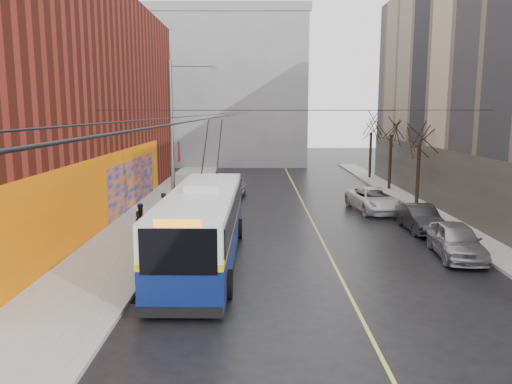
{
  "coord_description": "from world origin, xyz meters",
  "views": [
    {
      "loc": [
        -1.77,
        -16.89,
        6.36
      ],
      "look_at": [
        -1.78,
        6.36,
        2.58
      ],
      "focal_mm": 35.0,
      "sensor_mm": 36.0,
      "label": 1
    }
  ],
  "objects_px": {
    "parked_car_a": "(456,240)",
    "trolleybus": "(203,225)",
    "parked_car_b": "(420,218)",
    "pedestrian_a": "(165,209)",
    "tree_mid": "(392,125)",
    "streetlight_pole": "(175,139)",
    "parked_car_c": "(374,200)",
    "following_car": "(231,188)",
    "pedestrian_b": "(141,219)",
    "tree_near": "(420,132)",
    "tree_far": "(371,124)"
  },
  "relations": [
    {
      "from": "following_car",
      "to": "tree_near",
      "type": "bearing_deg",
      "value": -9.57
    },
    {
      "from": "trolleybus",
      "to": "pedestrian_a",
      "type": "xyz_separation_m",
      "value": [
        -2.77,
        6.49,
        -0.61
      ]
    },
    {
      "from": "following_car",
      "to": "trolleybus",
      "type": "bearing_deg",
      "value": -86.14
    },
    {
      "from": "tree_mid",
      "to": "parked_car_c",
      "type": "height_order",
      "value": "tree_mid"
    },
    {
      "from": "tree_far",
      "to": "pedestrian_a",
      "type": "relative_size",
      "value": 3.69
    },
    {
      "from": "tree_mid",
      "to": "trolleybus",
      "type": "bearing_deg",
      "value": -123.72
    },
    {
      "from": "tree_mid",
      "to": "tree_far",
      "type": "xyz_separation_m",
      "value": [
        0.0,
        7.0,
        -0.11
      ]
    },
    {
      "from": "streetlight_pole",
      "to": "parked_car_a",
      "type": "bearing_deg",
      "value": -23.41
    },
    {
      "from": "trolleybus",
      "to": "parked_car_b",
      "type": "distance_m",
      "value": 12.43
    },
    {
      "from": "parked_car_b",
      "to": "trolleybus",
      "type": "bearing_deg",
      "value": -154.15
    },
    {
      "from": "tree_far",
      "to": "parked_car_b",
      "type": "height_order",
      "value": "tree_far"
    },
    {
      "from": "streetlight_pole",
      "to": "pedestrian_a",
      "type": "distance_m",
      "value": 3.86
    },
    {
      "from": "streetlight_pole",
      "to": "parked_car_b",
      "type": "xyz_separation_m",
      "value": [
        13.14,
        -0.81,
        -4.15
      ]
    },
    {
      "from": "parked_car_b",
      "to": "streetlight_pole",
      "type": "bearing_deg",
      "value": 175.02
    },
    {
      "from": "parked_car_c",
      "to": "pedestrian_a",
      "type": "bearing_deg",
      "value": -167.97
    },
    {
      "from": "parked_car_a",
      "to": "pedestrian_b",
      "type": "xyz_separation_m",
      "value": [
        -14.57,
        3.42,
        0.2
      ]
    },
    {
      "from": "streetlight_pole",
      "to": "following_car",
      "type": "distance_m",
      "value": 10.51
    },
    {
      "from": "streetlight_pole",
      "to": "parked_car_c",
      "type": "height_order",
      "value": "streetlight_pole"
    },
    {
      "from": "tree_mid",
      "to": "pedestrian_b",
      "type": "height_order",
      "value": "tree_mid"
    },
    {
      "from": "pedestrian_a",
      "to": "tree_mid",
      "type": "bearing_deg",
      "value": -34.98
    },
    {
      "from": "pedestrian_b",
      "to": "streetlight_pole",
      "type": "bearing_deg",
      "value": 13.74
    },
    {
      "from": "parked_car_a",
      "to": "pedestrian_b",
      "type": "relative_size",
      "value": 2.77
    },
    {
      "from": "parked_car_a",
      "to": "parked_car_c",
      "type": "xyz_separation_m",
      "value": [
        -1.2,
        10.19,
        -0.02
      ]
    },
    {
      "from": "tree_near",
      "to": "trolleybus",
      "type": "relative_size",
      "value": 0.51
    },
    {
      "from": "streetlight_pole",
      "to": "pedestrian_b",
      "type": "bearing_deg",
      "value": -122.16
    },
    {
      "from": "parked_car_b",
      "to": "pedestrian_b",
      "type": "xyz_separation_m",
      "value": [
        -14.57,
        -1.46,
        0.26
      ]
    },
    {
      "from": "trolleybus",
      "to": "following_car",
      "type": "height_order",
      "value": "trolleybus"
    },
    {
      "from": "tree_far",
      "to": "pedestrian_b",
      "type": "bearing_deg",
      "value": -126.64
    },
    {
      "from": "tree_near",
      "to": "tree_mid",
      "type": "distance_m",
      "value": 7.01
    },
    {
      "from": "tree_near",
      "to": "parked_car_a",
      "type": "xyz_separation_m",
      "value": [
        -2.0,
        -11.69,
        -4.21
      ]
    },
    {
      "from": "tree_mid",
      "to": "following_car",
      "type": "height_order",
      "value": "tree_mid"
    },
    {
      "from": "trolleybus",
      "to": "parked_car_c",
      "type": "xyz_separation_m",
      "value": [
        9.81,
        11.0,
        -0.9
      ]
    },
    {
      "from": "tree_far",
      "to": "trolleybus",
      "type": "bearing_deg",
      "value": -116.16
    },
    {
      "from": "tree_near",
      "to": "parked_car_c",
      "type": "bearing_deg",
      "value": -154.94
    },
    {
      "from": "streetlight_pole",
      "to": "pedestrian_b",
      "type": "height_order",
      "value": "streetlight_pole"
    },
    {
      "from": "tree_mid",
      "to": "parked_car_a",
      "type": "bearing_deg",
      "value": -96.11
    },
    {
      "from": "tree_far",
      "to": "following_car",
      "type": "distance_m",
      "value": 17.06
    },
    {
      "from": "parked_car_c",
      "to": "pedestrian_b",
      "type": "bearing_deg",
      "value": -160.82
    },
    {
      "from": "parked_car_a",
      "to": "trolleybus",
      "type": "bearing_deg",
      "value": -170.11
    },
    {
      "from": "parked_car_b",
      "to": "following_car",
      "type": "xyz_separation_m",
      "value": [
        -10.6,
        10.17,
        0.08
      ]
    },
    {
      "from": "tree_far",
      "to": "parked_car_c",
      "type": "bearing_deg",
      "value": -101.67
    },
    {
      "from": "parked_car_b",
      "to": "following_car",
      "type": "height_order",
      "value": "following_car"
    },
    {
      "from": "tree_far",
      "to": "parked_car_c",
      "type": "height_order",
      "value": "tree_far"
    },
    {
      "from": "parked_car_c",
      "to": "tree_mid",
      "type": "bearing_deg",
      "value": 61.67
    },
    {
      "from": "streetlight_pole",
      "to": "pedestrian_b",
      "type": "distance_m",
      "value": 4.72
    },
    {
      "from": "trolleybus",
      "to": "tree_far",
      "type": "bearing_deg",
      "value": 64.53
    },
    {
      "from": "parked_car_b",
      "to": "pedestrian_a",
      "type": "height_order",
      "value": "pedestrian_a"
    },
    {
      "from": "trolleybus",
      "to": "parked_car_a",
      "type": "height_order",
      "value": "trolleybus"
    },
    {
      "from": "parked_car_b",
      "to": "pedestrian_a",
      "type": "bearing_deg",
      "value": 175.22
    },
    {
      "from": "tree_mid",
      "to": "pedestrian_b",
      "type": "distance_m",
      "value": 22.93
    }
  ]
}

